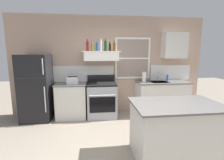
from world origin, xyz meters
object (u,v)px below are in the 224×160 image
at_px(paper_towel_roll, 144,77).
at_px(toaster, 73,80).
at_px(bottle_balsamic_dark, 110,47).
at_px(bottle_dark_green_wine, 106,46).
at_px(stove_range, 102,99).
at_px(bottle_olive_oil_square, 92,47).
at_px(dish_soap_bottle, 167,78).
at_px(bottle_amber_wine, 114,47).
at_px(kitchen_island, 175,130).
at_px(bottle_red_label_wine, 88,46).
at_px(bottle_blue_liqueur, 97,47).
at_px(refrigerator, 36,88).
at_px(bottle_clear_tall, 101,46).

bearing_deg(paper_towel_roll, toaster, -177.74).
bearing_deg(bottle_balsamic_dark, bottle_dark_green_wine, -160.61).
distance_m(stove_range, bottle_olive_oil_square, 1.40).
bearing_deg(dish_soap_bottle, bottle_balsamic_dark, -178.04).
distance_m(bottle_dark_green_wine, dish_soap_bottle, 1.97).
bearing_deg(bottle_amber_wine, kitchen_island, -69.24).
height_order(bottle_red_label_wine, bottle_blue_liqueur, bottle_red_label_wine).
relative_size(refrigerator, dish_soap_bottle, 9.21).
relative_size(bottle_clear_tall, bottle_amber_wine, 1.24).
height_order(paper_towel_roll, kitchen_island, paper_towel_roll).
height_order(bottle_blue_liqueur, bottle_amber_wine, bottle_amber_wine).
xyz_separation_m(bottle_dark_green_wine, kitchen_island, (0.98, -1.91, -1.42)).
xyz_separation_m(toaster, bottle_clear_tall, (0.74, 0.18, 0.88)).
distance_m(bottle_clear_tall, bottle_balsamic_dark, 0.25).
bearing_deg(kitchen_island, stove_range, 120.32).
bearing_deg(toaster, bottle_red_label_wine, 25.04).
bearing_deg(stove_range, bottle_clear_tall, 92.47).
distance_m(refrigerator, kitchen_island, 3.33).
distance_m(refrigerator, paper_towel_roll, 2.83).
xyz_separation_m(bottle_clear_tall, paper_towel_roll, (1.17, -0.11, -0.84)).
bearing_deg(refrigerator, kitchen_island, -33.99).
bearing_deg(dish_soap_bottle, bottle_olive_oil_square, -178.07).
distance_m(toaster, bottle_dark_green_wine, 1.22).
xyz_separation_m(refrigerator, kitchen_island, (2.75, -1.85, -0.37)).
bearing_deg(bottle_amber_wine, refrigerator, -176.66).
height_order(bottle_blue_liqueur, bottle_balsamic_dark, bottle_blue_liqueur).
bearing_deg(kitchen_island, paper_towel_roll, 87.87).
distance_m(bottle_red_label_wine, bottle_dark_green_wine, 0.47).
relative_size(stove_range, bottle_olive_oil_square, 4.50).
bearing_deg(paper_towel_roll, bottle_dark_green_wine, 179.83).
bearing_deg(bottle_balsamic_dark, refrigerator, -176.84).
bearing_deg(bottle_amber_wine, dish_soap_bottle, 1.64).
bearing_deg(bottle_clear_tall, stove_range, -87.53).
bearing_deg(bottle_olive_oil_square, bottle_amber_wine, 2.70).
xyz_separation_m(refrigerator, bottle_clear_tall, (1.64, 0.17, 1.06)).
height_order(bottle_balsamic_dark, paper_towel_roll, bottle_balsamic_dark).
distance_m(stove_range, bottle_blue_liqueur, 1.40).
height_order(bottle_blue_liqueur, kitchen_island, bottle_blue_liqueur).
xyz_separation_m(stove_range, bottle_amber_wine, (0.35, 0.09, 1.39)).
xyz_separation_m(toaster, paper_towel_roll, (1.91, 0.08, 0.04)).
bearing_deg(dish_soap_bottle, refrigerator, -177.40).
bearing_deg(bottle_red_label_wine, bottle_blue_liqueur, -5.84).
relative_size(toaster, paper_towel_roll, 1.10).
bearing_deg(toaster, bottle_balsamic_dark, 7.00).
bearing_deg(bottle_blue_liqueur, kitchen_island, -58.91).
bearing_deg(bottle_dark_green_wine, bottle_amber_wine, 12.67).
relative_size(bottle_red_label_wine, bottle_balsamic_dark, 1.25).
bearing_deg(toaster, bottle_blue_liqueur, 14.11).
bearing_deg(bottle_balsamic_dark, bottle_red_label_wine, 173.56).
distance_m(bottle_olive_oil_square, kitchen_island, 2.73).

